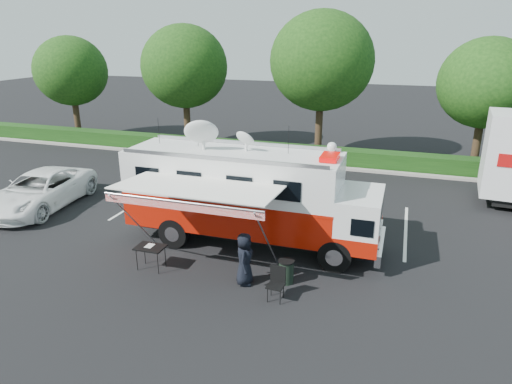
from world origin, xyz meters
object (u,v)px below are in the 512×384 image
command_truck (250,196)px  trash_bin (286,271)px  white_suv (43,207)px  folding_table (150,248)px

command_truck → trash_bin: (2.01, -2.33, -1.53)m
command_truck → white_suv: command_truck is taller
command_truck → trash_bin: bearing=-49.2°
trash_bin → command_truck: bearing=130.8°
command_truck → folding_table: command_truck is taller
command_truck → folding_table: bearing=-131.3°
white_suv → folding_table: folding_table is taller
command_truck → folding_table: size_ratio=9.62×
folding_table → trash_bin: 4.57m
command_truck → trash_bin: command_truck is taller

